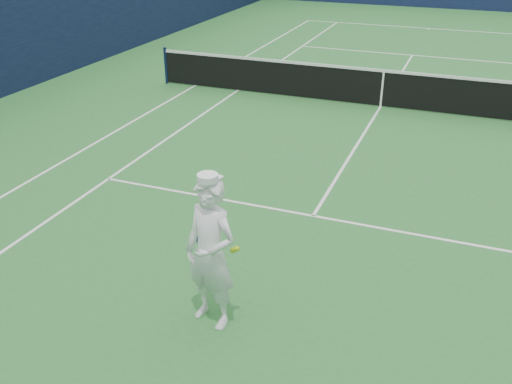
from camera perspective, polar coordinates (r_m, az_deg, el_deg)
ground at (r=15.57m, az=12.33°, el=8.29°), size 80.00×80.00×0.00m
court_markings at (r=15.57m, az=12.33°, el=8.30°), size 11.03×23.83×0.01m
windscreen_fence at (r=15.09m, az=13.08°, el=15.51°), size 20.12×36.12×4.00m
tennis_net at (r=15.41m, az=12.53°, el=10.25°), size 12.88×0.09×1.07m
tennis_player at (r=6.88m, az=-4.55°, el=-6.14°), size 0.82×0.68×2.04m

